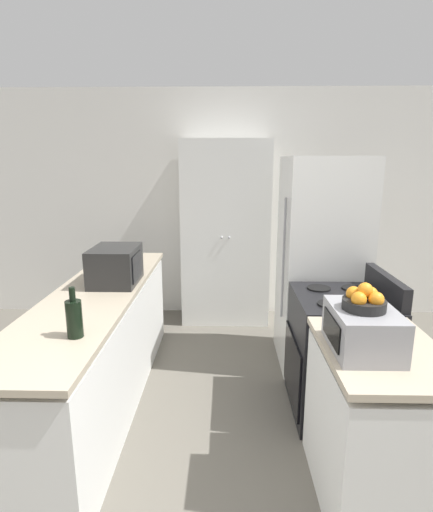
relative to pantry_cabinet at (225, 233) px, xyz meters
The scene contains 10 objects.
wall_back 0.41m from the pantry_cabinet, 104.44° to the left, with size 7.00×0.06×2.60m.
counter_left 2.02m from the pantry_cabinet, 119.31° to the right, with size 0.60×2.54×0.88m.
counter_right 2.72m from the pantry_cabinet, 72.48° to the right, with size 0.60×0.83×0.88m.
pantry_cabinet is the anchor object (origin of this frame).
stove 2.01m from the pantry_cabinet, 64.80° to the right, with size 0.66×0.71×1.04m.
refrigerator 1.29m from the pantry_cabinet, 49.32° to the right, with size 0.71×0.75×1.84m.
microwave 1.69m from the pantry_cabinet, 119.92° to the right, with size 0.35×0.45×0.28m.
wine_bottle 2.56m from the pantry_cabinet, 108.23° to the right, with size 0.09×0.09×0.28m.
toaster_oven 2.64m from the pantry_cabinet, 75.10° to the right, with size 0.31×0.42×0.22m.
fruit_bowl 2.65m from the pantry_cabinet, 75.28° to the right, with size 0.21×0.21×0.14m.
Camera 1 is at (0.07, -1.35, 1.80)m, focal length 28.00 mm.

